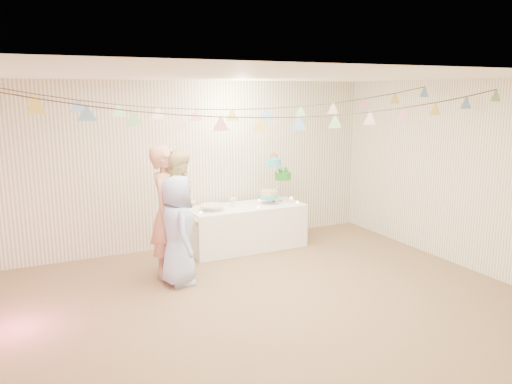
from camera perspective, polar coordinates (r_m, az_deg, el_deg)
name	(u,v)px	position (r m, az deg, el deg)	size (l,w,h in m)	color
floor	(270,300)	(6.08, 1.63, -12.24)	(6.00, 6.00, 0.00)	brown
ceiling	(271,76)	(5.56, 1.78, 13.09)	(6.00, 6.00, 0.00)	white
back_wall	(198,165)	(7.95, -6.66, 3.14)	(6.00, 6.00, 0.00)	white
front_wall	(436,258)	(3.72, 19.92, -7.15)	(6.00, 6.00, 0.00)	white
right_wall	(461,174)	(7.53, 22.41, 1.88)	(5.00, 5.00, 0.00)	white
table	(246,227)	(7.87, -1.13, -4.01)	(1.82, 0.73, 0.68)	white
cake_stand	(276,175)	(7.99, 2.28, 1.94)	(0.66, 0.39, 0.74)	silver
cake_bottom	(269,194)	(7.92, 1.51, -0.23)	(0.31, 0.31, 0.15)	#2BC0C9
cake_middle	(283,174)	(8.15, 3.10, 2.03)	(0.27, 0.27, 0.22)	#1E801C
cake_top_tier	(274,160)	(7.89, 2.02, 3.71)	(0.25, 0.25, 0.19)	#3EB0C3
platter	(212,205)	(7.51, -5.01, -1.52)	(0.37, 0.37, 0.02)	white
posy	(233,198)	(7.72, -2.63, -0.64)	(0.13, 0.13, 0.15)	white
person_adult_a	(167,212)	(6.66, -10.09, -2.26)	(0.64, 0.42, 1.76)	tan
person_adult_b	(180,213)	(6.71, -8.66, -2.40)	(0.82, 0.64, 1.70)	#D5C183
person_child	(178,231)	(6.41, -8.91, -4.37)	(0.69, 0.45, 1.41)	#9EB2DF
bunting_back	(232,98)	(6.56, -2.76, 10.66)	(5.60, 1.10, 0.40)	pink
bunting_front	(280,103)	(5.39, 2.76, 10.15)	(5.60, 0.90, 0.36)	#72A5E5
tealight_0	(201,212)	(7.36, -6.33, -2.32)	(0.04, 0.04, 0.03)	#FFD88C
tealight_1	(221,205)	(7.81, -4.03, -1.46)	(0.04, 0.04, 0.03)	#FFD88C
tealight_2	(258,207)	(7.63, 0.23, -1.74)	(0.04, 0.04, 0.03)	#FFD88C
tealight_3	(260,200)	(8.13, 0.45, -0.93)	(0.04, 0.04, 0.03)	#FFD88C
tealight_4	(297,202)	(8.00, 4.74, -1.16)	(0.04, 0.04, 0.03)	#FFD88C
tealight_5	(291,198)	(8.32, 4.07, -0.66)	(0.04, 0.04, 0.03)	#FFD88C
tealight_6	(215,208)	(7.63, -4.73, -1.79)	(0.04, 0.04, 0.03)	#FFD88C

